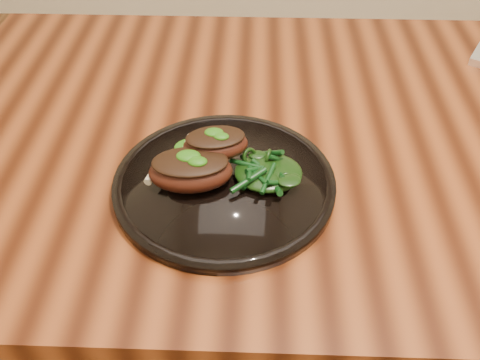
% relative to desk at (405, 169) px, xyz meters
% --- Properties ---
extents(desk, '(1.60, 0.80, 0.75)m').
position_rel_desk_xyz_m(desk, '(0.00, 0.00, 0.00)').
color(desk, '#331206').
rests_on(desk, ground).
extents(plate, '(0.31, 0.31, 0.02)m').
position_rel_desk_xyz_m(plate, '(-0.30, -0.15, 0.09)').
color(plate, black).
rests_on(plate, desk).
extents(lamb_chop_front, '(0.12, 0.08, 0.05)m').
position_rel_desk_xyz_m(lamb_chop_front, '(-0.34, -0.16, 0.13)').
color(lamb_chop_front, '#3A140B').
rests_on(lamb_chop_front, plate).
extents(lamb_chop_back, '(0.10, 0.07, 0.04)m').
position_rel_desk_xyz_m(lamb_chop_back, '(-0.31, -0.12, 0.14)').
color(lamb_chop_back, '#3A140B').
rests_on(lamb_chop_back, plate).
extents(herb_smear, '(0.08, 0.05, 0.00)m').
position_rel_desk_xyz_m(herb_smear, '(-0.34, -0.08, 0.10)').
color(herb_smear, '#144A07').
rests_on(herb_smear, plate).
extents(greens_heap, '(0.09, 0.09, 0.04)m').
position_rel_desk_xyz_m(greens_heap, '(-0.24, -0.14, 0.12)').
color(greens_heap, black).
rests_on(greens_heap, plate).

